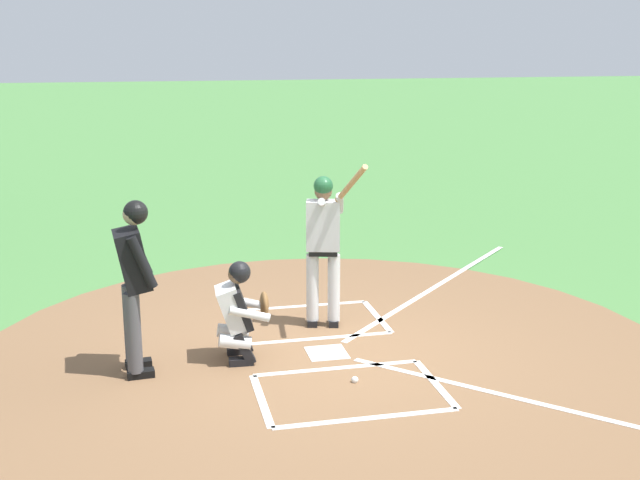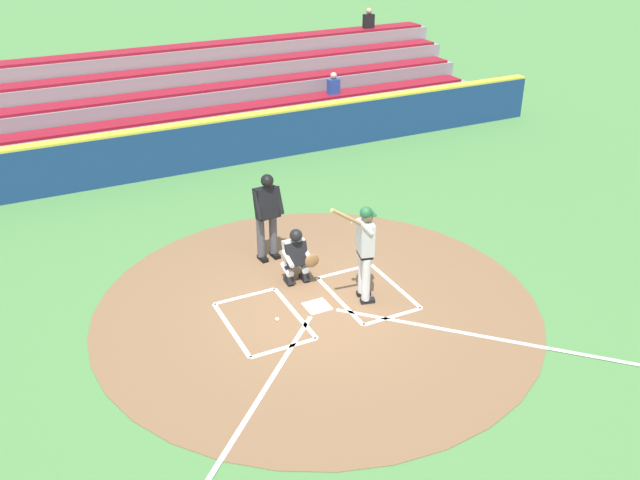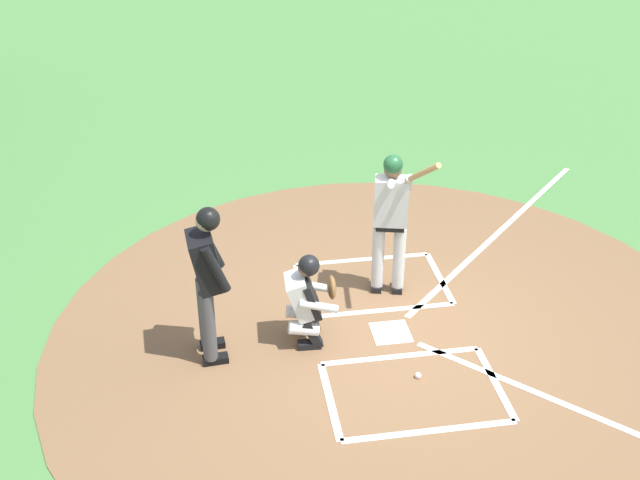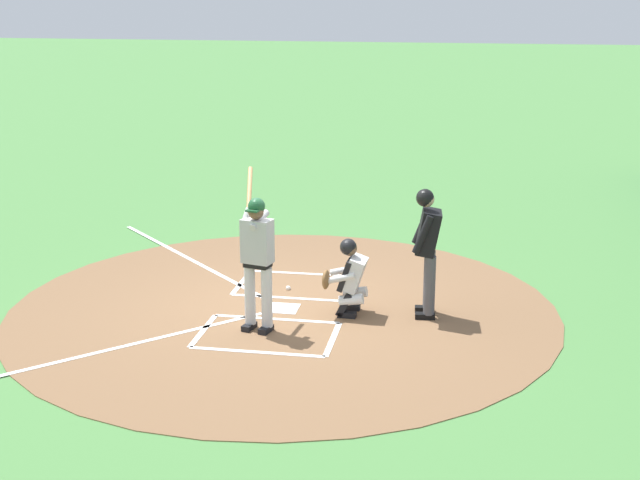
% 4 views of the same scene
% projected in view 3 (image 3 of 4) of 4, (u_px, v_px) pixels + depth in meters
% --- Properties ---
extents(ground_plane, '(120.00, 120.00, 0.00)m').
position_uv_depth(ground_plane, '(391.00, 333.00, 9.35)').
color(ground_plane, '#4C8442').
extents(dirt_circle, '(8.00, 8.00, 0.01)m').
position_uv_depth(dirt_circle, '(391.00, 333.00, 9.34)').
color(dirt_circle, brown).
rests_on(dirt_circle, ground).
extents(home_plate_and_chalk, '(7.93, 4.91, 0.01)m').
position_uv_depth(home_plate_and_chalk, '(463.00, 325.00, 9.46)').
color(home_plate_and_chalk, white).
rests_on(home_plate_and_chalk, dirt_circle).
extents(batter, '(1.05, 0.54, 2.13)m').
position_uv_depth(batter, '(392.00, 215.00, 9.55)').
color(batter, silver).
rests_on(batter, ground).
extents(catcher, '(0.59, 0.62, 1.13)m').
position_uv_depth(catcher, '(308.00, 297.00, 8.96)').
color(catcher, black).
rests_on(catcher, ground).
extents(plate_umpire, '(0.60, 0.44, 1.86)m').
position_uv_depth(plate_umpire, '(207.00, 275.00, 8.46)').
color(plate_umpire, '#4C4C51').
rests_on(plate_umpire, ground).
extents(baseball, '(0.07, 0.07, 0.07)m').
position_uv_depth(baseball, '(418.00, 376.00, 8.63)').
color(baseball, white).
rests_on(baseball, ground).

